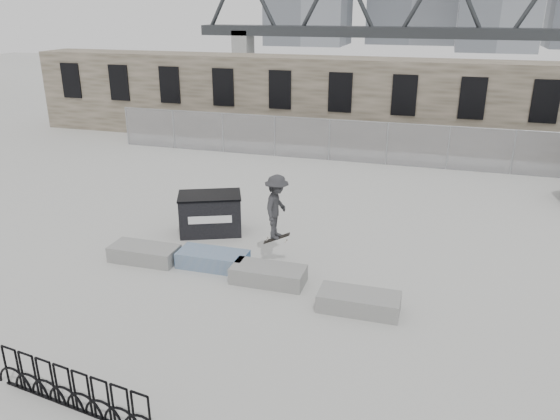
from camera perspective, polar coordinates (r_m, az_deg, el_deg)
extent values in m
plane|color=#B5B5B0|center=(15.49, -4.49, -6.73)|extent=(120.00, 120.00, 0.00)
cube|color=brown|center=(29.87, 6.72, 11.22)|extent=(36.00, 2.50, 4.50)
cube|color=black|center=(35.10, -20.98, 12.52)|extent=(1.20, 0.12, 2.00)
cube|color=black|center=(33.28, -16.46, 12.64)|extent=(1.20, 0.12, 2.00)
cube|color=black|center=(31.68, -11.45, 12.69)|extent=(1.20, 0.12, 2.00)
cube|color=black|center=(30.33, -5.95, 12.64)|extent=(1.20, 0.12, 2.00)
cube|color=black|center=(29.27, 0.00, 12.45)|extent=(1.20, 0.12, 2.00)
cube|color=black|center=(28.54, 6.31, 12.11)|extent=(1.20, 0.12, 2.00)
cube|color=black|center=(28.15, 12.86, 11.61)|extent=(1.20, 0.12, 2.00)
cube|color=black|center=(28.12, 19.47, 10.95)|extent=(1.20, 0.12, 2.00)
cube|color=black|center=(28.45, 25.98, 10.16)|extent=(1.20, 0.12, 2.00)
cylinder|color=gray|center=(30.57, -15.70, 8.43)|extent=(0.06, 0.06, 2.00)
cylinder|color=gray|center=(29.22, -11.06, 8.27)|extent=(0.06, 0.06, 2.00)
cylinder|color=gray|center=(28.08, -6.01, 8.04)|extent=(0.06, 0.06, 2.00)
cylinder|color=gray|center=(27.16, -0.59, 7.72)|extent=(0.06, 0.06, 2.00)
cylinder|color=gray|center=(26.50, 5.15, 7.30)|extent=(0.06, 0.06, 2.00)
cylinder|color=gray|center=(26.12, 11.11, 6.80)|extent=(0.06, 0.06, 2.00)
cylinder|color=gray|center=(26.02, 17.16, 6.20)|extent=(0.06, 0.06, 2.00)
cylinder|color=gray|center=(26.21, 23.18, 5.55)|extent=(0.06, 0.06, 2.00)
cube|color=#99999E|center=(26.50, 5.15, 7.30)|extent=(22.00, 0.02, 2.00)
cylinder|color=gray|center=(26.29, 5.22, 9.42)|extent=(22.00, 0.04, 0.04)
cube|color=gray|center=(16.63, -13.99, -4.42)|extent=(2.00, 0.90, 0.46)
cube|color=#2D471E|center=(16.56, -14.04, -3.88)|extent=(1.76, 0.66, 0.10)
cube|color=#2E578B|center=(15.91, -7.02, -5.13)|extent=(2.00, 0.90, 0.46)
cube|color=#2D471E|center=(15.83, -7.05, -4.57)|extent=(1.76, 0.66, 0.10)
cube|color=gray|center=(14.94, -1.22, -6.76)|extent=(2.00, 0.90, 0.46)
cube|color=#2D471E|center=(14.86, -1.23, -6.18)|extent=(1.76, 0.66, 0.10)
cube|color=gray|center=(13.81, 8.25, -9.48)|extent=(2.00, 0.90, 0.46)
cube|color=#2D471E|center=(13.72, 8.28, -8.86)|extent=(1.76, 0.66, 0.10)
cube|color=black|center=(18.08, -7.29, -0.45)|extent=(2.28, 1.86, 1.29)
cube|color=black|center=(17.86, -7.39, 1.53)|extent=(2.35, 1.93, 0.06)
cube|color=white|center=(17.49, -7.32, -1.02)|extent=(1.28, 0.56, 0.25)
cube|color=black|center=(11.55, -20.55, -18.85)|extent=(3.57, 0.58, 0.04)
torus|color=black|center=(12.32, -26.20, -14.54)|extent=(0.89, 0.18, 0.89)
torus|color=black|center=(12.01, -24.78, -15.25)|extent=(0.89, 0.18, 0.89)
torus|color=black|center=(11.72, -23.27, -15.99)|extent=(0.89, 0.18, 0.89)
torus|color=black|center=(11.43, -21.67, -16.76)|extent=(0.89, 0.18, 0.89)
torus|color=black|center=(11.15, -19.98, -17.55)|extent=(0.89, 0.18, 0.89)
torus|color=black|center=(10.89, -18.19, -18.36)|extent=(0.89, 0.18, 0.89)
torus|color=black|center=(10.63, -16.29, -19.20)|extent=(0.89, 0.18, 0.89)
torus|color=black|center=(10.39, -14.28, -20.05)|extent=(0.89, 0.18, 0.89)
cube|color=#2D3033|center=(68.04, 21.68, 16.75)|extent=(70.00, 3.00, 1.20)
cube|color=gray|center=(72.45, -3.87, 16.66)|extent=(2.00, 3.00, 4.00)
imported|color=#2B2B2E|center=(15.34, -0.35, 0.33)|extent=(0.71, 1.22, 1.86)
cube|color=black|center=(15.70, -0.34, -2.97)|extent=(0.77, 0.30, 0.33)
cylinder|color=beige|center=(15.74, -1.39, -3.11)|extent=(0.06, 0.03, 0.06)
cylinder|color=beige|center=(15.86, -1.24, -2.92)|extent=(0.06, 0.03, 0.06)
cylinder|color=beige|center=(15.59, 0.57, -3.35)|extent=(0.06, 0.03, 0.06)
cylinder|color=beige|center=(15.71, 0.71, -3.15)|extent=(0.06, 0.03, 0.06)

